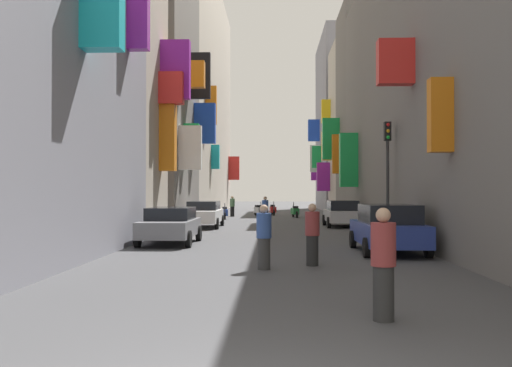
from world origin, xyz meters
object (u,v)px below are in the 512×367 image
Objects in this scene: pedestrian_far_away at (232,206)px; parked_car_blue at (388,228)px; pedestrian_crossing at (264,237)px; scooter_blue at (225,213)px; traffic_light_near_corner at (388,161)px; scooter_red at (273,210)px; scooter_green at (295,211)px; pedestrian_near_left at (383,264)px; scooter_silver at (259,210)px; pedestrian_near_right at (312,235)px; pedestrian_mid_street at (265,210)px; parked_car_silver at (342,213)px; parked_car_white at (204,213)px; parked_car_grey at (170,224)px.

parked_car_blue is at bearing -74.51° from pedestrian_far_away.
scooter_blue is at bearing 97.39° from pedestrian_crossing.
traffic_light_near_corner reaches higher than parked_car_blue.
pedestrian_far_away is at bearing -142.94° from scooter_red.
scooter_blue is 0.93× the size of scooter_red.
pedestrian_near_left is (0.09, -32.83, 0.40)m from scooter_green.
pedestrian_crossing is 1.02× the size of pedestrian_far_away.
pedestrian_near_left is at bearing -85.35° from scooter_silver.
scooter_silver is 29.33m from pedestrian_near_right.
pedestrian_mid_street reaches higher than scooter_silver.
pedestrian_mid_street is (-4.29, 2.34, 0.06)m from parked_car_silver.
scooter_green is 19.74m from traffic_light_near_corner.
scooter_green is 4.96m from pedestrian_far_away.
pedestrian_near_left is (2.88, -35.39, 0.40)m from scooter_silver.
parked_car_silver reaches higher than scooter_green.
parked_car_white is 2.48× the size of scooter_blue.
parked_car_silver is at bearing -47.94° from scooter_blue.
pedestrian_far_away is at bearing -146.40° from scooter_silver.
parked_car_blue is at bearing -101.53° from traffic_light_near_corner.
parked_car_grey is 22.03m from pedestrian_far_away.
scooter_silver is at bearing 100.54° from parked_car_blue.
parked_car_silver is at bearing -59.59° from pedestrian_far_away.
pedestrian_mid_street is (-4.16, 15.20, 0.02)m from parked_car_blue.
scooter_green is at bearing 75.33° from parked_car_grey.
pedestrian_far_away is at bearing 105.75° from pedestrian_mid_street.
traffic_light_near_corner is (7.72, -20.57, 2.39)m from pedestrian_far_away.
pedestrian_mid_street reaches higher than pedestrian_crossing.
scooter_green is 0.40× the size of traffic_light_near_corner.
parked_car_grey is at bearing -105.05° from pedestrian_mid_street.
scooter_silver is at bearing 94.65° from pedestrian_near_left.
pedestrian_near_right is at bearing -129.89° from parked_car_blue.
parked_car_silver is 4.89m from pedestrian_mid_street.
parked_car_grey is (-7.51, 2.74, -0.08)m from parked_car_blue.
parked_car_white is 8.76m from scooter_blue.
pedestrian_near_right is at bearing -85.22° from pedestrian_mid_street.
parked_car_blue is 23.63m from scooter_green.
pedestrian_crossing is 0.99× the size of pedestrian_near_right.
pedestrian_mid_street reaches higher than parked_car_silver.
traffic_light_near_corner is (0.86, 4.20, 2.38)m from parked_car_blue.
parked_car_silver reaches higher than scooter_red.
pedestrian_near_left is (1.75, -36.43, 0.40)m from scooter_red.
parked_car_white is at bearing 102.59° from pedestrian_crossing.
pedestrian_near_left is at bearing -80.36° from scooter_blue.
pedestrian_near_right is 1.03× the size of pedestrian_far_away.
traffic_light_near_corner reaches higher than scooter_red.
scooter_red is at bearing 89.70° from pedestrian_crossing.
pedestrian_near_left is at bearing -89.84° from scooter_green.
pedestrian_far_away is 0.34× the size of traffic_light_near_corner.
parked_car_white is 11.74m from traffic_light_near_corner.
traffic_light_near_corner is (8.37, 1.46, 2.46)m from parked_car_grey.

